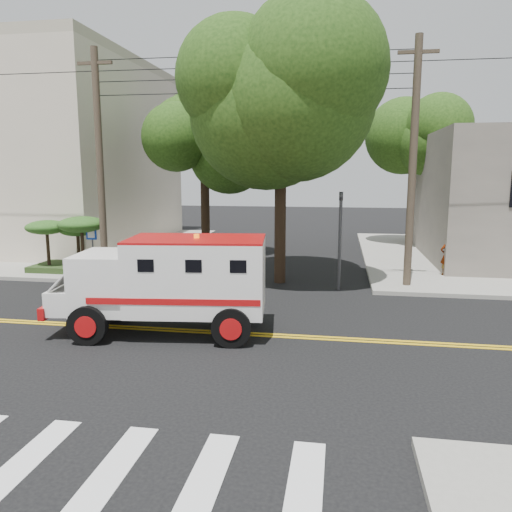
# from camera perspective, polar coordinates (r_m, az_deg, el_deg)

# --- Properties ---
(ground) EXTENTS (100.00, 100.00, 0.00)m
(ground) POSITION_cam_1_polar(r_m,az_deg,el_deg) (13.87, -6.79, -8.55)
(ground) COLOR black
(ground) RESTS_ON ground
(sidewalk_nw) EXTENTS (17.00, 17.00, 0.15)m
(sidewalk_nw) POSITION_cam_1_polar(r_m,az_deg,el_deg) (31.61, -23.68, 1.09)
(sidewalk_nw) COLOR gray
(sidewalk_nw) RESTS_ON ground
(building_left) EXTENTS (16.00, 14.00, 10.00)m
(building_left) POSITION_cam_1_polar(r_m,az_deg,el_deg) (33.70, -25.75, 10.09)
(building_left) COLOR beige
(building_left) RESTS_ON sidewalk_nw
(utility_pole_left) EXTENTS (0.28, 0.28, 9.00)m
(utility_pole_left) POSITION_cam_1_polar(r_m,az_deg,el_deg) (20.86, -17.40, 9.70)
(utility_pole_left) COLOR #382D23
(utility_pole_left) RESTS_ON ground
(utility_pole_right) EXTENTS (0.28, 0.28, 9.00)m
(utility_pole_right) POSITION_cam_1_polar(r_m,az_deg,el_deg) (19.00, 17.46, 9.75)
(utility_pole_right) COLOR #382D23
(utility_pole_right) RESTS_ON ground
(tree_main) EXTENTS (6.08, 5.70, 9.85)m
(tree_main) POSITION_cam_1_polar(r_m,az_deg,el_deg) (19.15, 4.16, 18.26)
(tree_main) COLOR black
(tree_main) RESTS_ON ground
(tree_left) EXTENTS (4.48, 4.20, 7.70)m
(tree_left) POSITION_cam_1_polar(r_m,az_deg,el_deg) (25.30, -5.36, 12.78)
(tree_left) COLOR black
(tree_left) RESTS_ON ground
(tree_right) EXTENTS (4.80, 4.50, 8.20)m
(tree_right) POSITION_cam_1_polar(r_m,az_deg,el_deg) (28.91, 20.15, 12.57)
(tree_right) COLOR black
(tree_right) RESTS_ON ground
(traffic_signal) EXTENTS (0.15, 0.18, 3.60)m
(traffic_signal) POSITION_cam_1_polar(r_m,az_deg,el_deg) (18.35, 9.60, 2.96)
(traffic_signal) COLOR #3F3F42
(traffic_signal) RESTS_ON ground
(accessibility_sign) EXTENTS (0.45, 0.10, 2.02)m
(accessibility_sign) POSITION_cam_1_polar(r_m,az_deg,el_deg) (21.49, -18.20, 1.25)
(accessibility_sign) COLOR #3F3F42
(accessibility_sign) RESTS_ON ground
(palm_planter) EXTENTS (3.52, 2.63, 2.36)m
(palm_planter) POSITION_cam_1_polar(r_m,az_deg,el_deg) (22.44, -20.50, 2.18)
(palm_planter) COLOR #1E3314
(palm_planter) RESTS_ON sidewalk_nw
(armored_truck) EXTENTS (5.90, 2.84, 2.60)m
(armored_truck) POSITION_cam_1_polar(r_m,az_deg,el_deg) (13.48, -9.81, -2.65)
(armored_truck) COLOR white
(armored_truck) RESTS_ON ground
(pedestrian_a) EXTENTS (0.65, 0.49, 1.59)m
(pedestrian_a) POSITION_cam_1_polar(r_m,az_deg,el_deg) (21.67, 21.01, 0.03)
(pedestrian_a) COLOR gray
(pedestrian_a) RESTS_ON sidewalk_ne
(pedestrian_b) EXTENTS (0.92, 0.89, 1.50)m
(pedestrian_b) POSITION_cam_1_polar(r_m,az_deg,el_deg) (22.93, 22.13, 0.34)
(pedestrian_b) COLOR gray
(pedestrian_b) RESTS_ON sidewalk_ne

